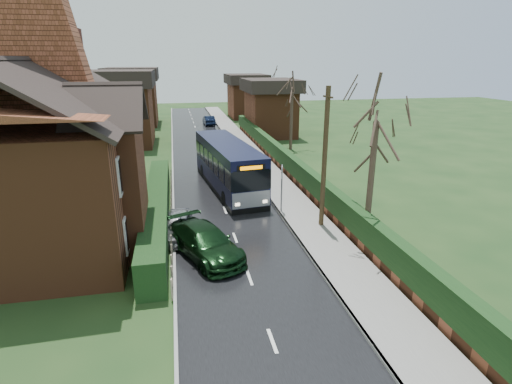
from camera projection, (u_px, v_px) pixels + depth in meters
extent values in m
plane|color=#31481F|center=(242.00, 256.00, 18.45)|extent=(140.00, 140.00, 0.00)
cube|color=black|center=(218.00, 190.00, 27.75)|extent=(6.00, 100.00, 0.02)
cube|color=slate|center=(277.00, 186.00, 28.53)|extent=(2.50, 100.00, 0.14)
cube|color=gray|center=(261.00, 187.00, 28.30)|extent=(0.12, 100.00, 0.14)
cube|color=gray|center=(173.00, 192.00, 27.16)|extent=(0.12, 100.00, 0.10)
cube|color=black|center=(157.00, 208.00, 22.11)|extent=(1.20, 16.00, 1.60)
cube|color=brown|center=(298.00, 181.00, 28.75)|extent=(0.30, 50.00, 0.60)
cube|color=black|center=(298.00, 169.00, 28.47)|extent=(0.60, 50.00, 1.20)
cube|color=brown|center=(52.00, 175.00, 20.45)|extent=(8.00, 14.00, 6.00)
cube|color=brown|center=(116.00, 189.00, 18.32)|extent=(2.50, 4.00, 6.00)
cube|color=brown|center=(73.00, 49.00, 22.40)|extent=(0.90, 1.40, 2.20)
cube|color=silver|center=(127.00, 233.00, 17.01)|extent=(0.08, 1.20, 1.60)
cube|color=black|center=(128.00, 233.00, 17.02)|extent=(0.03, 0.95, 1.35)
cube|color=silver|center=(120.00, 175.00, 16.19)|extent=(0.08, 1.20, 1.60)
cube|color=black|center=(121.00, 175.00, 16.19)|extent=(0.03, 0.95, 1.35)
cube|color=silver|center=(135.00, 202.00, 20.73)|extent=(0.08, 1.20, 1.60)
cube|color=black|center=(135.00, 202.00, 20.73)|extent=(0.03, 0.95, 1.35)
cube|color=silver|center=(130.00, 153.00, 19.91)|extent=(0.08, 1.20, 1.60)
cube|color=black|center=(130.00, 153.00, 19.91)|extent=(0.03, 0.95, 1.35)
cube|color=silver|center=(140.00, 180.00, 24.45)|extent=(0.08, 1.20, 1.60)
cube|color=black|center=(141.00, 180.00, 24.45)|extent=(0.03, 0.95, 1.35)
cube|color=silver|center=(136.00, 138.00, 23.63)|extent=(0.08, 1.20, 1.60)
cube|color=black|center=(137.00, 138.00, 23.63)|extent=(0.03, 0.95, 1.35)
cube|color=silver|center=(143.00, 170.00, 26.77)|extent=(0.08, 1.20, 1.60)
cube|color=black|center=(143.00, 170.00, 26.78)|extent=(0.03, 0.95, 1.35)
cube|color=silver|center=(139.00, 131.00, 25.95)|extent=(0.08, 1.20, 1.60)
cube|color=black|center=(140.00, 131.00, 25.96)|extent=(0.03, 0.95, 1.35)
cube|color=black|center=(228.00, 176.00, 28.03)|extent=(3.71, 10.85, 1.10)
cube|color=black|center=(228.00, 160.00, 27.67)|extent=(3.73, 10.85, 1.16)
cube|color=black|center=(227.00, 147.00, 27.39)|extent=(3.71, 10.85, 0.64)
cube|color=black|center=(228.00, 185.00, 28.26)|extent=(3.71, 10.85, 0.34)
cube|color=gray|center=(251.00, 199.00, 23.30)|extent=(2.32, 0.41, 0.97)
cube|color=black|center=(251.00, 181.00, 22.91)|extent=(2.17, 0.35, 1.26)
cube|color=black|center=(251.00, 168.00, 22.67)|extent=(1.69, 0.29, 0.34)
cube|color=#FF8C00|center=(251.00, 168.00, 22.63)|extent=(1.32, 0.20, 0.21)
cube|color=black|center=(251.00, 210.00, 23.50)|extent=(2.37, 0.43, 0.29)
cube|color=#FFF2CC|center=(238.00, 205.00, 23.05)|extent=(0.27, 0.08, 0.17)
cube|color=#FFF2CC|center=(265.00, 201.00, 23.57)|extent=(0.27, 0.08, 0.17)
cylinder|color=black|center=(225.00, 198.00, 24.78)|extent=(0.38, 0.95, 0.93)
cylinder|color=black|center=(258.00, 194.00, 25.44)|extent=(0.38, 0.95, 0.93)
cylinder|color=black|center=(203.00, 171.00, 30.89)|extent=(0.38, 0.95, 0.93)
cylinder|color=black|center=(231.00, 168.00, 31.56)|extent=(0.38, 0.95, 0.93)
imported|color=#BAB9BE|center=(178.00, 226.00, 20.23)|extent=(1.71, 3.78, 1.26)
imported|color=black|center=(206.00, 242.00, 18.22)|extent=(3.74, 5.31, 1.43)
imported|color=black|center=(209.00, 120.00, 55.12)|extent=(1.55, 3.94, 1.28)
cylinder|color=slate|center=(282.00, 189.00, 23.15)|extent=(0.08, 0.08, 2.95)
cube|color=silver|center=(282.00, 168.00, 22.75)|extent=(0.20, 0.44, 0.34)
cube|color=silver|center=(282.00, 175.00, 22.88)|extent=(0.17, 0.40, 0.29)
cylinder|color=#322616|center=(324.00, 160.00, 20.53)|extent=(0.26, 0.26, 7.44)
cube|color=#322616|center=(328.00, 97.00, 19.52)|extent=(0.18, 0.96, 0.09)
cylinder|color=#3B2D23|center=(370.00, 186.00, 18.72)|extent=(0.29, 0.29, 6.02)
cylinder|color=#392922|center=(291.00, 121.00, 39.53)|extent=(0.30, 0.30, 5.62)
cylinder|color=#392921|center=(49.00, 133.00, 27.46)|extent=(0.35, 0.35, 7.68)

